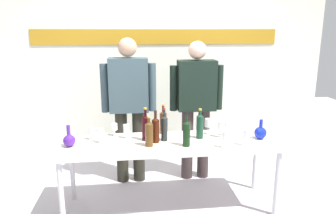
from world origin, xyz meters
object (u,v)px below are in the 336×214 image
object	(u,v)px
wine_bottle_0	(163,121)
wine_glass_left_1	(114,127)
wine_bottle_2	(186,133)
wine_glass_right_1	(228,126)
display_table	(170,147)
wine_glass_right_2	(208,123)
presenter_left	(129,101)
wine_glass_right_0	(225,136)
wine_glass_right_4	(221,126)
decanter_blue_right	(260,132)
presenter_right	(196,101)
wine_bottle_4	(146,127)
wine_glass_left_3	(91,131)
wine_bottle_3	(156,129)
decanter_blue_left	(69,140)
wine_glass_left_0	(100,133)
wine_bottle_1	(164,127)
wine_glass_left_2	(126,129)
wine_bottle_5	(200,125)
wine_glass_right_3	(246,134)
wine_bottle_6	(149,133)

from	to	relation	value
wine_bottle_0	wine_glass_left_1	world-z (taller)	wine_bottle_0
wine_bottle_2	wine_glass_right_1	distance (m)	0.55
display_table	wine_glass_right_2	distance (m)	0.50
presenter_left	wine_glass_right_0	world-z (taller)	presenter_left
wine_glass_left_1	wine_glass_right_4	distance (m)	1.11
decanter_blue_right	wine_glass_left_1	size ratio (longest dim) A/B	1.50
presenter_right	wine_glass_right_1	world-z (taller)	presenter_right
wine_bottle_0	wine_glass_right_1	world-z (taller)	wine_bottle_0
wine_bottle_2	wine_glass_right_0	distance (m)	0.37
wine_bottle_4	wine_glass_left_3	size ratio (longest dim) A/B	2.43
wine_bottle_2	wine_glass_right_2	bearing A→B (deg)	48.06
wine_bottle_3	wine_bottle_0	bearing A→B (deg)	69.24
presenter_left	wine_glass_right_0	bearing A→B (deg)	-44.70
decanter_blue_left	wine_glass_left_0	size ratio (longest dim) A/B	1.43
wine_bottle_1	decanter_blue_left	bearing A→B (deg)	-176.19
wine_glass_left_1	wine_glass_left_2	distance (m)	0.15
wine_glass_left_1	wine_glass_right_0	bearing A→B (deg)	-24.17
wine_glass_left_0	wine_bottle_4	bearing A→B (deg)	3.40
display_table	presenter_left	xyz separation A→B (m)	(-0.40, 0.66, 0.33)
wine_bottle_0	wine_glass_left_1	xyz separation A→B (m)	(-0.52, -0.03, -0.04)
wine_bottle_2	wine_glass_left_0	world-z (taller)	wine_bottle_2
decanter_blue_left	wine_glass_left_2	world-z (taller)	decanter_blue_left
wine_bottle_5	wine_glass_right_3	distance (m)	0.48
wine_glass_right_1	wine_glass_left_3	bearing A→B (deg)	178.46
wine_bottle_1	wine_glass_right_3	bearing A→B (deg)	-17.19
wine_glass_right_3	decanter_blue_left	bearing A→B (deg)	174.06
wine_glass_right_1	wine_glass_right_3	size ratio (longest dim) A/B	0.91
decanter_blue_right	wine_bottle_0	size ratio (longest dim) A/B	0.63
wine_bottle_4	wine_glass_right_4	distance (m)	0.78
wine_glass_right_1	display_table	bearing A→B (deg)	-170.32
wine_bottle_0	wine_bottle_3	world-z (taller)	same
wine_glass_left_2	wine_glass_right_2	distance (m)	0.86
decanter_blue_left	presenter_right	xyz separation A→B (m)	(1.37, 0.68, 0.19)
decanter_blue_right	wine_glass_right_1	size ratio (longest dim) A/B	1.39
wine_bottle_6	presenter_left	bearing A→B (deg)	103.98
decanter_blue_right	wine_bottle_5	size ratio (longest dim) A/B	0.65
wine_bottle_6	wine_glass_left_0	distance (m)	0.49
decanter_blue_left	wine_glass_right_0	world-z (taller)	decanter_blue_left
wine_bottle_3	wine_bottle_6	size ratio (longest dim) A/B	1.09
wine_bottle_1	wine_bottle_5	world-z (taller)	wine_bottle_1
decanter_blue_right	wine_bottle_2	distance (m)	0.80
wine_bottle_2	wine_bottle_4	size ratio (longest dim) A/B	0.94
wine_glass_right_4	wine_glass_left_0	bearing A→B (deg)	-178.65
wine_bottle_2	wine_glass_left_2	world-z (taller)	wine_bottle_2
display_table	wine_bottle_5	xyz separation A→B (m)	(0.32, 0.07, 0.20)
wine_glass_right_0	wine_bottle_4	bearing A→B (deg)	157.84
wine_glass_left_3	wine_bottle_5	bearing A→B (deg)	-3.93
wine_bottle_5	wine_bottle_6	size ratio (longest dim) A/B	1.05
wine_glass_left_2	wine_bottle_5	bearing A→B (deg)	-6.34
presenter_left	wine_glass_right_3	world-z (taller)	presenter_left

